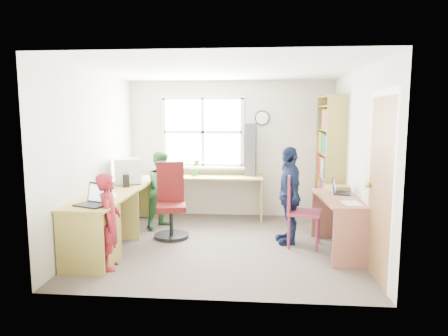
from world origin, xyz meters
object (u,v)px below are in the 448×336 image
object	(u,v)px
wooden_chair	(299,207)
person_red	(109,221)
l_desk	(124,216)
person_green	(163,190)
laptop_right	(339,190)
potted_plant	(195,168)
person_navy	(289,195)
bookshelf	(330,164)
right_desk	(342,212)
swivel_chair	(171,205)
cd_tower	(251,150)
laptop_left	(95,200)
crt_monitor	(128,171)

from	to	relation	value
wooden_chair	person_red	distance (m)	2.52
l_desk	wooden_chair	size ratio (longest dim) A/B	2.95
wooden_chair	person_green	xyz separation A→B (m)	(-2.09, 0.75, 0.07)
laptop_right	potted_plant	distance (m)	2.56
l_desk	person_navy	world-z (taller)	person_navy
l_desk	bookshelf	size ratio (longest dim) A/B	1.40
l_desk	person_green	bearing A→B (deg)	75.75
l_desk	laptop_right	size ratio (longest dim) A/B	8.48
right_desk	person_green	bearing A→B (deg)	156.52
swivel_chair	wooden_chair	bearing A→B (deg)	-21.89
l_desk	cd_tower	world-z (taller)	cd_tower
right_desk	laptop_left	bearing A→B (deg)	-169.50
laptop_left	crt_monitor	bearing A→B (deg)	115.29
right_desk	laptop_left	distance (m)	3.14
cd_tower	person_navy	xyz separation A→B (m)	(0.56, -1.34, -0.52)
right_desk	laptop_right	distance (m)	0.36
crt_monitor	potted_plant	distance (m)	1.26
person_red	l_desk	bearing A→B (deg)	-7.91
person_red	person_navy	xyz separation A→B (m)	(2.17, 1.15, 0.12)
laptop_left	potted_plant	size ratio (longest dim) A/B	1.56
l_desk	laptop_right	xyz separation A→B (m)	(2.91, 0.41, 0.32)
l_desk	potted_plant	size ratio (longest dim) A/B	10.32
swivel_chair	potted_plant	world-z (taller)	swivel_chair
bookshelf	person_green	world-z (taller)	bookshelf
l_desk	bookshelf	xyz separation A→B (m)	(2.96, 1.47, 0.55)
swivel_chair	potted_plant	bearing A→B (deg)	66.49
potted_plant	person_navy	xyz separation A→B (m)	(1.52, -1.25, -0.21)
cd_tower	wooden_chair	bearing A→B (deg)	-58.06
bookshelf	person_green	bearing A→B (deg)	-171.85
potted_plant	crt_monitor	bearing A→B (deg)	-136.48
laptop_right	person_red	bearing A→B (deg)	124.45
swivel_chair	cd_tower	bearing A→B (deg)	32.31
cd_tower	swivel_chair	bearing A→B (deg)	-127.83
person_green	person_navy	bearing A→B (deg)	-75.39
l_desk	potted_plant	world-z (taller)	potted_plant
laptop_left	person_red	size ratio (longest dim) A/B	0.39
laptop_left	cd_tower	bearing A→B (deg)	75.57
right_desk	l_desk	bearing A→B (deg)	179.07
swivel_chair	laptop_right	bearing A→B (deg)	-18.23
person_green	person_navy	distance (m)	2.05
laptop_left	person_red	distance (m)	0.31
swivel_chair	laptop_right	world-z (taller)	swivel_chair
right_desk	laptop_right	xyz separation A→B (m)	(0.00, 0.26, 0.25)
potted_plant	person_navy	size ratio (longest dim) A/B	0.21
bookshelf	cd_tower	xyz separation A→B (m)	(-1.29, 0.33, 0.20)
l_desk	laptop_left	size ratio (longest dim) A/B	6.62
right_desk	person_green	distance (m)	2.79
cd_tower	potted_plant	size ratio (longest dim) A/B	3.18
wooden_chair	laptop_left	world-z (taller)	wooden_chair
laptop_right	person_navy	bearing A→B (deg)	98.92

